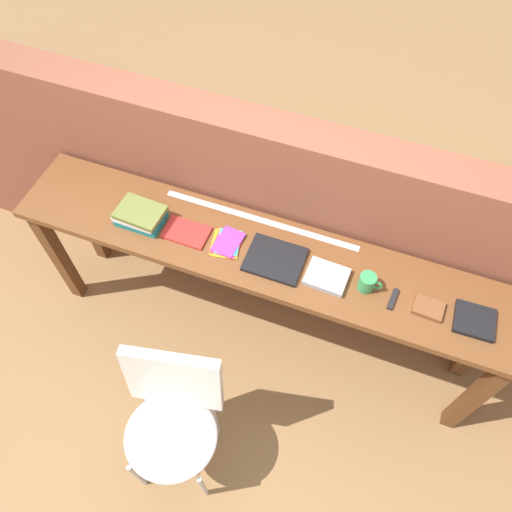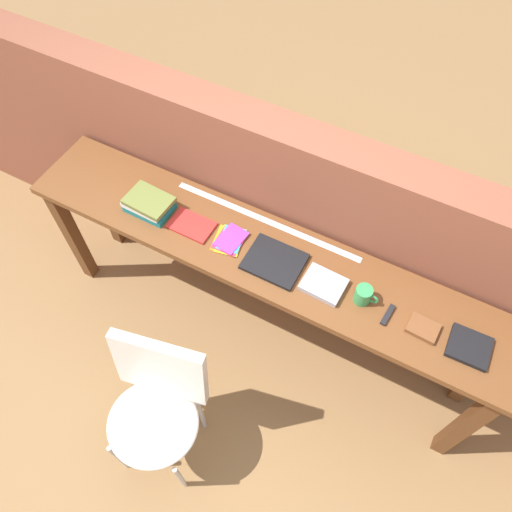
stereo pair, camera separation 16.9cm
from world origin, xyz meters
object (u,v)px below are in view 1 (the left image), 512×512
object	(u,v)px
multitool_folded	(393,299)
leather_journal_brown	(428,308)
pamphlet_pile_colourful	(227,243)
book_open_centre	(275,259)
magazine_cycling	(186,232)
chair_white_moulded	(172,417)
book_repair_rightmost	(474,321)
mug	(368,282)
book_stack_leftmost	(140,216)

from	to	relation	value
multitool_folded	leather_journal_brown	world-z (taller)	leather_journal_brown
pamphlet_pile_colourful	book_open_centre	world-z (taller)	book_open_centre
magazine_cycling	chair_white_moulded	bearing A→B (deg)	-72.68
book_repair_rightmost	pamphlet_pile_colourful	bearing A→B (deg)	177.93
book_repair_rightmost	chair_white_moulded	bearing A→B (deg)	-148.03
mug	book_repair_rightmost	world-z (taller)	mug
magazine_cycling	pamphlet_pile_colourful	bearing A→B (deg)	3.52
magazine_cycling	pamphlet_pile_colourful	world-z (taller)	pamphlet_pile_colourful
pamphlet_pile_colourful	book_repair_rightmost	xyz separation A→B (m)	(1.17, -0.01, 0.00)
magazine_cycling	multitool_folded	distance (m)	1.02
book_stack_leftmost	book_open_centre	distance (m)	0.70
book_open_centre	chair_white_moulded	bearing A→B (deg)	-106.34
mug	multitool_folded	world-z (taller)	mug
book_open_centre	multitool_folded	xyz separation A→B (m)	(0.56, -0.01, -0.00)
magazine_cycling	mug	world-z (taller)	mug
magazine_cycling	book_open_centre	distance (m)	0.46
chair_white_moulded	leather_journal_brown	distance (m)	1.26
chair_white_moulded	pamphlet_pile_colourful	world-z (taller)	pamphlet_pile_colourful
book_repair_rightmost	book_stack_leftmost	bearing A→B (deg)	178.88
magazine_cycling	book_open_centre	world-z (taller)	book_open_centre
multitool_folded	book_repair_rightmost	size ratio (longest dim) A/B	0.64
mug	book_repair_rightmost	distance (m)	0.48
chair_white_moulded	book_repair_rightmost	distance (m)	1.42
book_stack_leftmost	mug	size ratio (longest dim) A/B	2.20
book_stack_leftmost	pamphlet_pile_colourful	xyz separation A→B (m)	(0.45, 0.02, -0.04)
book_stack_leftmost	multitool_folded	distance (m)	1.26
book_stack_leftmost	multitool_folded	world-z (taller)	book_stack_leftmost
magazine_cycling	mug	xyz separation A→B (m)	(0.89, 0.01, 0.04)
leather_journal_brown	pamphlet_pile_colourful	bearing A→B (deg)	-178.08
multitool_folded	book_repair_rightmost	distance (m)	0.36
mug	book_repair_rightmost	bearing A→B (deg)	-0.59
pamphlet_pile_colourful	book_repair_rightmost	size ratio (longest dim) A/B	1.08
book_stack_leftmost	leather_journal_brown	world-z (taller)	book_stack_leftmost
pamphlet_pile_colourful	leather_journal_brown	bearing A→B (deg)	-0.99
book_repair_rightmost	magazine_cycling	bearing A→B (deg)	178.49
magazine_cycling	book_repair_rightmost	xyz separation A→B (m)	(1.38, 0.00, 0.01)
multitool_folded	book_stack_leftmost	bearing A→B (deg)	179.94
multitool_folded	leather_journal_brown	distance (m)	0.16
book_stack_leftmost	leather_journal_brown	bearing A→B (deg)	0.27
book_stack_leftmost	book_open_centre	xyz separation A→B (m)	(0.70, 0.01, -0.03)
chair_white_moulded	multitool_folded	world-z (taller)	multitool_folded
leather_journal_brown	book_repair_rightmost	distance (m)	0.20
book_stack_leftmost	pamphlet_pile_colourful	distance (m)	0.45
book_repair_rightmost	book_open_centre	bearing A→B (deg)	178.50
book_stack_leftmost	multitool_folded	bearing A→B (deg)	-0.06
book_open_centre	mug	bearing A→B (deg)	1.16
magazine_cycling	leather_journal_brown	distance (m)	1.18
leather_journal_brown	book_repair_rightmost	world-z (taller)	same
pamphlet_pile_colourful	leather_journal_brown	world-z (taller)	leather_journal_brown
multitool_folded	mug	bearing A→B (deg)	170.84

